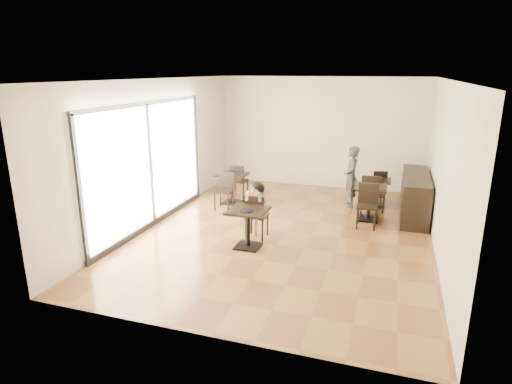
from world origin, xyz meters
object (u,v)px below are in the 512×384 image
at_px(child, 257,210).
at_px(cafe_table_mid, 369,203).
at_px(child_chair, 257,216).
at_px(chair_left_a, 239,181).
at_px(cafe_table_back, 377,192).
at_px(child_table, 248,229).
at_px(chair_left_b, 224,191).
at_px(adult_patron, 351,177).
at_px(chair_back_b, 376,196).
at_px(chair_mid_a, 370,193).
at_px(chair_mid_b, 367,207).
at_px(chair_back_a, 378,185).
at_px(cafe_table_left, 232,189).

height_order(child, cafe_table_mid, child).
bearing_deg(child_chair, chair_left_a, -62.63).
height_order(child_chair, cafe_table_back, child_chair).
relative_size(child_table, child, 0.66).
bearing_deg(cafe_table_back, chair_left_b, -156.71).
xyz_separation_m(chair_left_a, chair_left_b, (0.00, -1.10, 0.00)).
bearing_deg(child_table, adult_patron, 64.19).
xyz_separation_m(cafe_table_back, chair_back_b, (0.00, -0.55, 0.07)).
distance_m(child_chair, chair_mid_a, 3.21).
bearing_deg(cafe_table_back, cafe_table_mid, -96.33).
bearing_deg(chair_mid_a, chair_mid_b, 89.32).
distance_m(child_chair, cafe_table_mid, 2.82).
xyz_separation_m(adult_patron, chair_mid_a, (0.51, -0.37, -0.29)).
relative_size(child_chair, adult_patron, 0.61).
height_order(cafe_table_mid, chair_back_a, chair_back_a).
xyz_separation_m(child_table, chair_mid_a, (2.13, 2.96, 0.09)).
bearing_deg(chair_left_b, chair_back_b, 16.17).
distance_m(cafe_table_mid, chair_mid_b, 0.56).
relative_size(chair_back_a, chair_back_b, 1.00).
relative_size(chair_mid_a, chair_back_b, 1.19).
bearing_deg(child, cafe_table_back, 53.72).
height_order(cafe_table_left, chair_left_a, chair_left_a).
relative_size(adult_patron, chair_back_a, 1.90).
distance_m(cafe_table_mid, chair_left_a, 3.57).
bearing_deg(child_chair, chair_back_b, -131.78).
height_order(child_chair, child, child).
xyz_separation_m(cafe_table_left, chair_mid_a, (3.48, 0.33, 0.10)).
bearing_deg(chair_mid_a, child_chair, 47.88).
bearing_deg(cafe_table_mid, chair_mid_a, 90.00).
height_order(adult_patron, cafe_table_mid, adult_patron).
xyz_separation_m(child, cafe_table_mid, (2.13, 1.86, -0.19)).
distance_m(cafe_table_mid, chair_back_b, 0.69).
height_order(child_chair, chair_back_a, child_chair).
xyz_separation_m(child_chair, chair_left_b, (-1.36, 1.52, -0.01)).
relative_size(chair_mid_a, chair_left_a, 1.04).
distance_m(chair_mid_b, chair_back_b, 1.23).
bearing_deg(child_table, chair_left_a, 113.17).
distance_m(chair_mid_b, chair_left_a, 3.72).
bearing_deg(adult_patron, child_table, -39.19).
relative_size(cafe_table_left, cafe_table_back, 1.14).
bearing_deg(child_chair, cafe_table_mid, -138.85).
relative_size(chair_mid_b, chair_back_b, 1.19).
bearing_deg(adult_patron, cafe_table_back, 101.40).
relative_size(child_table, chair_left_a, 0.84).
xyz_separation_m(cafe_table_mid, chair_left_a, (-3.48, 0.77, 0.06)).
bearing_deg(chair_back_a, child, 44.71).
relative_size(child, chair_back_b, 1.46).
relative_size(child_chair, chair_back_a, 1.16).
xyz_separation_m(child, chair_mid_a, (2.13, 2.41, -0.11)).
bearing_deg(chair_left_b, adult_patron, 23.57).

